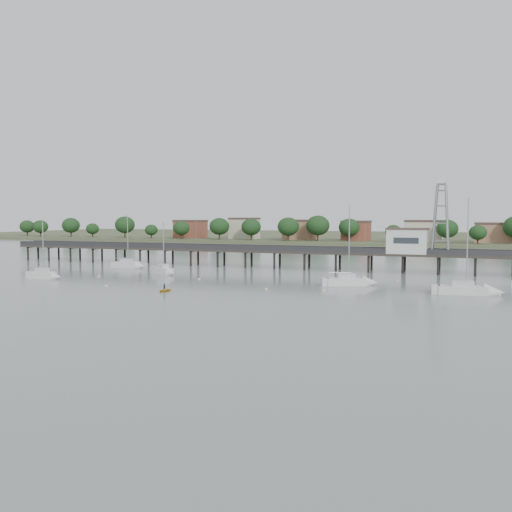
# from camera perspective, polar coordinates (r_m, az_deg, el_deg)

# --- Properties ---
(ground_plane) EXTENTS (500.00, 500.00, 0.00)m
(ground_plane) POSITION_cam_1_polar(r_m,az_deg,el_deg) (72.94, -10.84, -5.35)
(ground_plane) COLOR slate
(ground_plane) RESTS_ON ground
(pier) EXTENTS (150.00, 5.00, 5.50)m
(pier) POSITION_cam_1_polar(r_m,az_deg,el_deg) (127.13, 3.61, 0.42)
(pier) COLOR #2D2823
(pier) RESTS_ON ground
(pier_building) EXTENTS (8.40, 5.40, 5.30)m
(pier_building) POSITION_cam_1_polar(r_m,az_deg,el_deg) (121.80, 14.90, 1.49)
(pier_building) COLOR silver
(pier_building) RESTS_ON ground
(lattice_tower) EXTENTS (3.20, 3.20, 15.50)m
(lattice_tower) POSITION_cam_1_polar(r_m,az_deg,el_deg) (121.16, 18.01, 3.51)
(lattice_tower) COLOR slate
(lattice_tower) RESTS_ON ground
(sailboat_a) EXTENTS (6.78, 2.24, 11.23)m
(sailboat_a) POSITION_cam_1_polar(r_m,az_deg,el_deg) (113.85, -20.22, -1.83)
(sailboat_a) COLOR silver
(sailboat_a) RESTS_ON ground
(sailboat_c) EXTENTS (9.05, 5.76, 14.40)m
(sailboat_c) POSITION_cam_1_polar(r_m,az_deg,el_deg) (98.16, 9.83, -2.55)
(sailboat_c) COLOR silver
(sailboat_c) RESTS_ON ground
(sailboat_b) EXTENTS (6.78, 4.67, 11.08)m
(sailboat_b) POSITION_cam_1_polar(r_m,az_deg,el_deg) (116.09, -9.05, -1.52)
(sailboat_b) COLOR silver
(sailboat_b) RESTS_ON ground
(sailboat_d) EXTENTS (9.59, 3.53, 15.39)m
(sailboat_d) POSITION_cam_1_polar(r_m,az_deg,el_deg) (91.41, 20.99, -3.25)
(sailboat_d) COLOR silver
(sailboat_d) RESTS_ON ground
(sailboat_f) EXTENTS (7.66, 2.36, 12.66)m
(sailboat_f) POSITION_cam_1_polar(r_m,az_deg,el_deg) (132.51, -12.39, -0.88)
(sailboat_f) COLOR silver
(sailboat_f) RESTS_ON ground
(white_tender) EXTENTS (3.49, 1.66, 1.32)m
(white_tender) POSITION_cam_1_polar(r_m,az_deg,el_deg) (135.32, -11.57, -0.87)
(white_tender) COLOR silver
(white_tender) RESTS_ON ground
(yellow_dinghy) EXTENTS (1.89, 0.72, 2.58)m
(yellow_dinghy) POSITION_cam_1_polar(r_m,az_deg,el_deg) (90.34, -9.15, -3.52)
(yellow_dinghy) COLOR gold
(yellow_dinghy) RESTS_ON ground
(dinghy_occupant) EXTENTS (0.68, 1.09, 0.25)m
(dinghy_occupant) POSITION_cam_1_polar(r_m,az_deg,el_deg) (90.34, -9.15, -3.52)
(dinghy_occupant) COLOR black
(dinghy_occupant) RESTS_ON ground
(mooring_buoys) EXTENTS (72.46, 25.47, 0.39)m
(mooring_buoys) POSITION_cam_1_polar(r_m,az_deg,el_deg) (97.30, 0.60, -2.88)
(mooring_buoys) COLOR beige
(mooring_buoys) RESTS_ON ground
(far_shore) EXTENTS (500.00, 170.00, 10.40)m
(far_shore) POSITION_cam_1_polar(r_m,az_deg,el_deg) (303.12, 13.98, 1.87)
(far_shore) COLOR #475133
(far_shore) RESTS_ON ground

